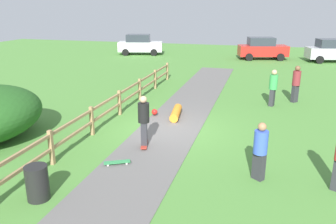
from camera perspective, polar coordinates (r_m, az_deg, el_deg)
The scene contains 13 objects.
ground_plane at distance 13.37m, azimuth 0.12°, elevation -2.97°, with size 60.00×60.00×0.00m, color #4C8438.
asphalt_path at distance 13.37m, azimuth 0.12°, elevation -2.93°, with size 2.40×28.00×0.02m, color #605E5B.
wooden_fence at distance 14.05m, azimuth -10.16°, elevation 0.62°, with size 0.12×18.12×1.10m.
trash_bin at distance 9.24m, azimuth -20.90°, elevation -10.94°, with size 0.56×0.56×0.90m, color black.
skater_riding at distance 11.49m, azimuth -4.05°, elevation -1.14°, with size 0.47×0.82×1.78m.
skater_fallen at distance 14.80m, azimuth 1.06°, elevation -0.12°, with size 1.35×1.67×0.36m.
skateboard_loose at distance 10.64m, azimuth -8.47°, elevation -8.25°, with size 0.80×0.55×0.08m.
bystander_blue at distance 9.71m, azimuth 15.09°, elevation -5.92°, with size 0.53×0.53×1.67m.
bystander_maroon at distance 18.06m, azimuth 20.53°, elevation 4.68°, with size 0.54×0.54×1.83m.
bystander_green at distance 17.02m, azimuth 17.07°, elevation 4.13°, with size 0.47×0.47×1.76m.
parked_car_red at distance 31.90m, azimuth 15.40°, elevation 10.15°, with size 4.49×2.78×1.92m.
parked_car_white at distance 33.98m, azimuth -4.70°, elevation 11.12°, with size 4.49×2.75×1.92m.
parked_car_silver at distance 32.37m, azimuth 25.65°, elevation 9.18°, with size 4.48×2.71×1.92m.
Camera 1 is at (3.36, -12.08, 4.66)m, focal length 36.67 mm.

